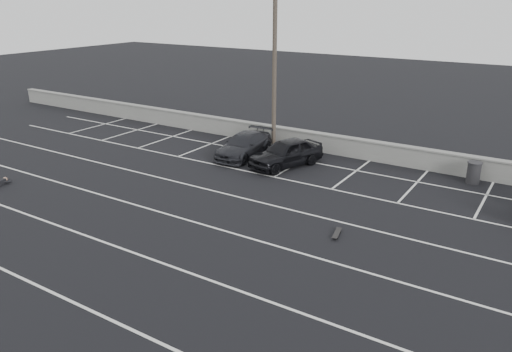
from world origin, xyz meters
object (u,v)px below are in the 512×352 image
Objects in this scene: car_right at (244,145)px; trash_bin at (474,172)px; skateboard at (337,234)px; utility_pole at (274,66)px; car_left at (286,153)px.

car_right is 11.44m from trash_bin.
trash_bin is 8.93m from skateboard.
utility_pole is 8.89× the size of trash_bin.
car_left reaches higher than trash_bin.
car_right reaches higher than trash_bin.
skateboard is (8.10, -6.12, -0.55)m from car_right.
car_right is (-2.71, 0.23, -0.08)m from car_left.
car_left is at bearing 120.39° from skateboard.
utility_pole reaches higher than trash_bin.
car_left is 8.85m from trash_bin.
trash_bin is at bearing 35.65° from car_left.
car_left is 2.72m from car_right.
trash_bin is at bearing 57.51° from skateboard.
utility_pole is at bearing 120.15° from skateboard.
utility_pole is (-2.17, 2.44, 3.88)m from car_left.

